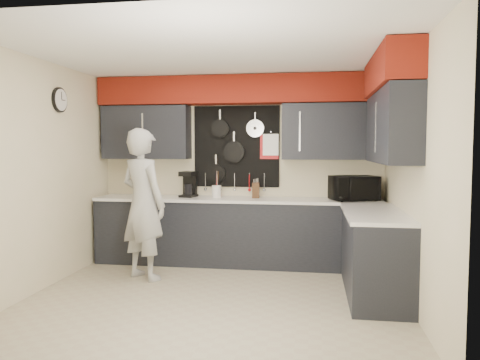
% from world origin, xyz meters
% --- Properties ---
extents(ground, '(4.00, 4.00, 0.00)m').
position_xyz_m(ground, '(0.00, 0.00, 0.00)').
color(ground, tan).
rests_on(ground, ground).
extents(back_wall_assembly, '(4.00, 0.36, 2.60)m').
position_xyz_m(back_wall_assembly, '(0.01, 1.60, 2.01)').
color(back_wall_assembly, beige).
rests_on(back_wall_assembly, ground).
extents(right_wall_assembly, '(0.36, 3.50, 2.60)m').
position_xyz_m(right_wall_assembly, '(1.85, 0.26, 1.94)').
color(right_wall_assembly, beige).
rests_on(right_wall_assembly, ground).
extents(left_wall_assembly, '(0.05, 3.50, 2.60)m').
position_xyz_m(left_wall_assembly, '(-1.99, 0.02, 1.33)').
color(left_wall_assembly, beige).
rests_on(left_wall_assembly, ground).
extents(base_cabinets, '(3.95, 2.20, 0.92)m').
position_xyz_m(base_cabinets, '(0.49, 1.13, 0.46)').
color(base_cabinets, black).
rests_on(base_cabinets, ground).
extents(microwave, '(0.68, 0.56, 0.32)m').
position_xyz_m(microwave, '(1.56, 1.41, 1.08)').
color(microwave, black).
rests_on(microwave, base_cabinets).
extents(knife_block, '(0.10, 0.10, 0.21)m').
position_xyz_m(knife_block, '(0.26, 1.49, 1.02)').
color(knife_block, '#3D2413').
rests_on(knife_block, base_cabinets).
extents(utensil_crock, '(0.13, 0.13, 0.17)m').
position_xyz_m(utensil_crock, '(-0.29, 1.48, 1.00)').
color(utensil_crock, white).
rests_on(utensil_crock, base_cabinets).
extents(coffee_maker, '(0.24, 0.27, 0.36)m').
position_xyz_m(coffee_maker, '(-0.69, 1.51, 1.11)').
color(coffee_maker, black).
rests_on(coffee_maker, base_cabinets).
extents(person, '(0.80, 0.71, 1.84)m').
position_xyz_m(person, '(-1.02, 0.58, 0.92)').
color(person, '#A2A3A0').
rests_on(person, ground).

